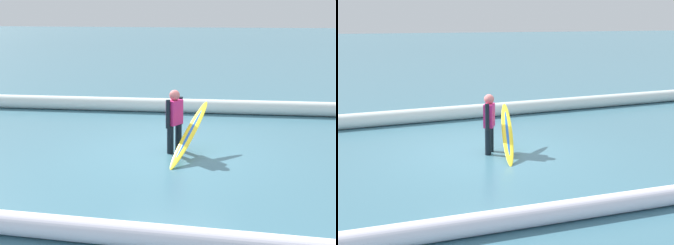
# 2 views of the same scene
# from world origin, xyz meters

# --- Properties ---
(ground_plane) EXTENTS (175.11, 175.11, 0.00)m
(ground_plane) POSITION_xyz_m (0.00, 0.00, 0.00)
(ground_plane) COLOR teal
(surfer) EXTENTS (0.34, 0.50, 1.33)m
(surfer) POSITION_xyz_m (-0.09, 0.04, 0.74)
(surfer) COLOR black
(surfer) RESTS_ON ground_plane
(surfboard) EXTENTS (0.70, 1.90, 1.00)m
(surfboard) POSITION_xyz_m (-0.45, 0.23, 0.48)
(surfboard) COLOR yellow
(surfboard) RESTS_ON ground_plane
(wave_crest_foreground) EXTENTS (22.02, 2.06, 0.42)m
(wave_crest_foreground) POSITION_xyz_m (0.76, -3.61, 0.21)
(wave_crest_foreground) COLOR white
(wave_crest_foreground) RESTS_ON ground_plane
(wave_crest_midground) EXTENTS (14.61, 0.53, 0.32)m
(wave_crest_midground) POSITION_xyz_m (2.95, 3.90, 0.16)
(wave_crest_midground) COLOR white
(wave_crest_midground) RESTS_ON ground_plane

